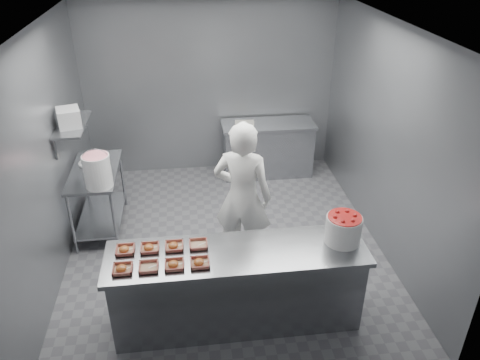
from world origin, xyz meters
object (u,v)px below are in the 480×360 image
(tray_3, at_px, (200,262))
(strawberry_tub, at_px, (343,228))
(back_counter, at_px, (268,148))
(tray_4, at_px, (125,250))
(tray_5, at_px, (150,248))
(appliance, at_px, (69,118))
(tray_1, at_px, (149,267))
(tray_7, at_px, (198,244))
(service_counter, at_px, (237,286))
(glaze_bucket, at_px, (97,170))
(tray_6, at_px, (174,246))
(tray_0, at_px, (122,269))
(tray_2, at_px, (174,265))
(prep_table, at_px, (98,190))
(worker, at_px, (243,197))

(tray_3, relative_size, strawberry_tub, 0.52)
(back_counter, distance_m, tray_4, 3.72)
(tray_5, distance_m, appliance, 2.10)
(tray_5, bearing_deg, strawberry_tub, -3.02)
(back_counter, height_order, tray_1, tray_1)
(tray_7, bearing_deg, service_counter, -21.28)
(service_counter, distance_m, glaze_bucket, 2.24)
(tray_6, bearing_deg, glaze_bucket, 123.43)
(tray_0, relative_size, tray_2, 1.00)
(tray_3, bearing_deg, tray_7, 89.40)
(tray_4, xyz_separation_m, glaze_bucket, (-0.42, 1.36, 0.20))
(service_counter, distance_m, back_counter, 3.37)
(appliance, bearing_deg, tray_4, -82.68)
(prep_table, xyz_separation_m, back_counter, (2.55, 1.30, -0.14))
(tray_0, bearing_deg, prep_table, 104.80)
(tray_7, relative_size, appliance, 0.63)
(tray_6, distance_m, appliance, 2.22)
(tray_3, xyz_separation_m, tray_6, (-0.24, 0.29, 0.00))
(tray_3, bearing_deg, tray_5, 148.81)
(service_counter, distance_m, worker, 1.09)
(strawberry_tub, bearing_deg, tray_2, -173.66)
(glaze_bucket, bearing_deg, tray_4, -72.87)
(back_counter, relative_size, tray_0, 8.01)
(tray_1, bearing_deg, glaze_bucket, 111.85)
(tray_1, height_order, tray_6, tray_6)
(tray_2, distance_m, tray_3, 0.24)
(back_counter, height_order, tray_6, tray_6)
(prep_table, xyz_separation_m, worker, (1.83, -0.99, 0.35))
(glaze_bucket, bearing_deg, prep_table, 106.83)
(tray_2, xyz_separation_m, tray_5, (-0.24, 0.29, 0.00))
(service_counter, xyz_separation_m, tray_1, (-0.85, -0.15, 0.47))
(prep_table, height_order, strawberry_tub, strawberry_tub)
(tray_1, distance_m, tray_3, 0.48)
(tray_6, relative_size, worker, 0.10)
(tray_7, bearing_deg, tray_4, -180.00)
(service_counter, xyz_separation_m, worker, (0.18, 0.96, 0.49))
(prep_table, xyz_separation_m, tray_6, (1.03, -1.80, 0.33))
(tray_6, height_order, tray_7, tray_6)
(tray_4, distance_m, tray_7, 0.72)
(tray_5, xyz_separation_m, tray_7, (0.48, 0.00, -0.00))
(prep_table, relative_size, tray_4, 6.40)
(back_counter, relative_size, glaze_bucket, 2.97)
(tray_5, bearing_deg, tray_1, -89.40)
(worker, distance_m, appliance, 2.31)
(tray_4, xyz_separation_m, appliance, (-0.72, 1.71, 0.75))
(prep_table, relative_size, glaze_bucket, 2.38)
(tray_5, distance_m, worker, 1.32)
(service_counter, height_order, tray_2, tray_2)
(back_counter, height_order, tray_2, tray_2)
(worker, height_order, glaze_bucket, worker)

